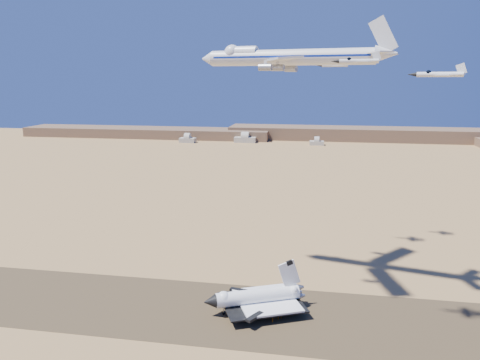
% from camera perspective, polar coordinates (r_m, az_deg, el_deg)
% --- Properties ---
extents(ground, '(1200.00, 1200.00, 0.00)m').
position_cam_1_polar(ground, '(191.85, -5.29, -15.49)').
color(ground, '#A38348').
rests_on(ground, ground).
extents(runway, '(600.00, 50.00, 0.06)m').
position_cam_1_polar(runway, '(191.84, -5.29, -15.48)').
color(runway, '#4C3D26').
rests_on(runway, ground).
extents(ridgeline, '(960.00, 90.00, 18.00)m').
position_cam_1_polar(ridgeline, '(695.80, 11.50, 5.37)').
color(ridgeline, brown).
rests_on(ridgeline, ground).
extents(hangars, '(200.50, 29.50, 30.00)m').
position_cam_1_polar(hangars, '(656.64, 0.20, 4.96)').
color(hangars, '#ACA698').
rests_on(hangars, ground).
extents(shuttle, '(40.87, 34.81, 19.90)m').
position_cam_1_polar(shuttle, '(188.32, 2.03, -14.17)').
color(shuttle, white).
rests_on(shuttle, runway).
extents(carrier_747, '(83.03, 62.79, 20.63)m').
position_cam_1_polar(carrier_747, '(201.09, 5.34, 14.66)').
color(carrier_747, silver).
extents(crew_a, '(0.53, 0.67, 1.61)m').
position_cam_1_polar(crew_a, '(182.61, 4.01, -16.69)').
color(crew_a, orange).
rests_on(crew_a, runway).
extents(crew_b, '(0.62, 0.93, 1.77)m').
position_cam_1_polar(crew_b, '(185.43, 5.08, -16.20)').
color(crew_b, orange).
rests_on(crew_b, runway).
extents(crew_c, '(0.97, 1.22, 1.86)m').
position_cam_1_polar(crew_c, '(184.69, 4.70, -16.30)').
color(crew_c, orange).
rests_on(crew_c, runway).
extents(chase_jet_a, '(15.70, 8.50, 3.91)m').
position_cam_1_polar(chase_jet_a, '(159.56, 14.16, 13.90)').
color(chase_jet_a, silver).
extents(chase_jet_b, '(14.88, 8.76, 3.81)m').
position_cam_1_polar(chase_jet_b, '(142.93, 23.06, 11.78)').
color(chase_jet_b, silver).
extents(chase_jet_c, '(16.04, 8.84, 4.00)m').
position_cam_1_polar(chase_jet_c, '(244.63, 11.40, 13.55)').
color(chase_jet_c, silver).
extents(chase_jet_d, '(14.67, 8.20, 3.67)m').
position_cam_1_polar(chase_jet_d, '(259.24, 15.48, 14.07)').
color(chase_jet_d, silver).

